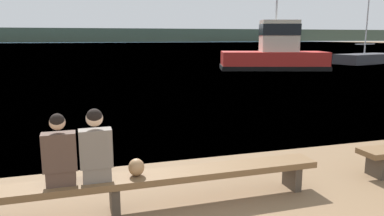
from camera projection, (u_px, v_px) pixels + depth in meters
water_surface at (80, 44)px, 120.06m from camera, size 240.00×240.00×0.00m
far_shoreline at (77, 35)px, 180.48m from camera, size 600.00×12.00×6.45m
bench_main at (114, 185)px, 5.30m from camera, size 6.38×0.48×0.50m
person_left at (60, 155)px, 5.01m from camera, size 0.44×0.40×0.99m
person_right at (96, 149)px, 5.14m from camera, size 0.44×0.41×1.03m
shopping_bag at (136, 167)px, 5.37m from camera, size 0.23×0.23×0.25m
tugboat_red at (275, 54)px, 28.46m from camera, size 8.58×5.54×6.98m
moored_sailboat at (366, 58)px, 34.92m from camera, size 7.06×4.18×9.28m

